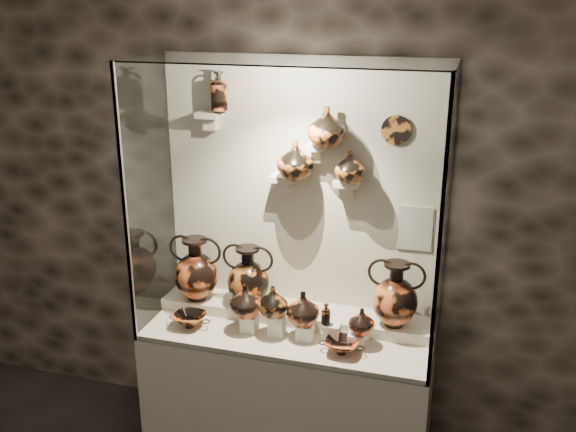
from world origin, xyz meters
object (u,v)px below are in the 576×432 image
object	(u,v)px
ovoid_vase_a	(295,160)
amphora_left	(196,269)
lekythos_small	(326,313)
kylix_right	(342,345)
amphora_mid	(248,276)
amphora_right	(395,294)
lekythos_tall	(219,90)
jug_a	(246,301)
ovoid_vase_b	(327,127)
jug_c	(303,308)
jug_e	(362,321)
kylix_left	(190,319)
ovoid_vase_c	(350,167)
jug_b	(273,301)

from	to	relation	value
ovoid_vase_a	amphora_left	bearing A→B (deg)	-165.92
lekythos_small	kylix_right	bearing A→B (deg)	-55.16
amphora_mid	amphora_right	xyz separation A→B (m)	(0.89, -0.00, 0.00)
amphora_mid	ovoid_vase_a	world-z (taller)	ovoid_vase_a
kylix_right	lekythos_tall	xyz separation A→B (m)	(-0.83, 0.36, 1.32)
jug_a	lekythos_tall	distance (m)	1.23
jug_a	amphora_left	bearing A→B (deg)	169.70
ovoid_vase_b	jug_c	bearing A→B (deg)	-114.31
jug_e	ovoid_vase_a	bearing A→B (deg)	171.30
kylix_left	ovoid_vase_c	bearing A→B (deg)	19.71
lekythos_tall	ovoid_vase_a	bearing A→B (deg)	-10.39
amphora_left	jug_e	size ratio (longest dim) A/B	2.67
amphora_mid	lekythos_tall	distance (m)	1.13
kylix_right	ovoid_vase_a	xyz separation A→B (m)	(-0.36, 0.33, 0.95)
kylix_left	ovoid_vase_a	xyz separation A→B (m)	(0.57, 0.29, 0.95)
jug_e	kylix_left	xyz separation A→B (m)	(-1.02, -0.07, -0.11)
amphora_right	lekythos_tall	xyz separation A→B (m)	(-1.08, 0.09, 1.10)
amphora_left	jug_e	distance (m)	1.09
amphora_right	jug_a	distance (m)	0.87
amphora_right	lekythos_small	xyz separation A→B (m)	(-0.36, -0.20, -0.07)
jug_c	ovoid_vase_b	world-z (taller)	ovoid_vase_b
jug_e	ovoid_vase_a	world-z (taller)	ovoid_vase_a
kylix_right	ovoid_vase_b	world-z (taller)	ovoid_vase_b
jug_c	ovoid_vase_c	world-z (taller)	ovoid_vase_c
kylix_left	ovoid_vase_c	world-z (taller)	ovoid_vase_c
kylix_right	lekythos_small	bearing A→B (deg)	121.58
lekythos_tall	ovoid_vase_c	world-z (taller)	lekythos_tall
jug_b	kylix_right	bearing A→B (deg)	14.15
kylix_right	ovoid_vase_c	distance (m)	0.99
kylix_right	ovoid_vase_c	bearing A→B (deg)	75.70
jug_c	ovoid_vase_a	size ratio (longest dim) A/B	0.91
ovoid_vase_a	ovoid_vase_b	world-z (taller)	ovoid_vase_b
amphora_right	ovoid_vase_c	xyz separation A→B (m)	(-0.30, 0.07, 0.71)
jug_e	amphora_right	bearing A→B (deg)	63.46
jug_c	amphora_right	bearing A→B (deg)	12.20
ovoid_vase_c	jug_a	bearing A→B (deg)	-137.47
lekythos_small	ovoid_vase_b	world-z (taller)	ovoid_vase_b
amphora_left	lekythos_tall	distance (m)	1.11
ovoid_vase_a	ovoid_vase_c	world-z (taller)	ovoid_vase_a
amphora_left	jug_b	bearing A→B (deg)	-41.94
lekythos_tall	kylix_left	bearing A→B (deg)	-114.28
amphora_mid	ovoid_vase_b	distance (m)	1.04
jug_e	ovoid_vase_c	bearing A→B (deg)	137.65
ovoid_vase_c	lekythos_tall	bearing A→B (deg)	-164.73
lekythos_small	amphora_right	bearing A→B (deg)	9.27
jug_c	ovoid_vase_b	xyz separation A→B (m)	(0.07, 0.22, 1.01)
kylix_left	ovoid_vase_b	world-z (taller)	ovoid_vase_b
lekythos_tall	ovoid_vase_b	size ratio (longest dim) A/B	1.20
amphora_mid	jug_c	bearing A→B (deg)	-0.77
jug_b	ovoid_vase_b	bearing A→B (deg)	70.87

